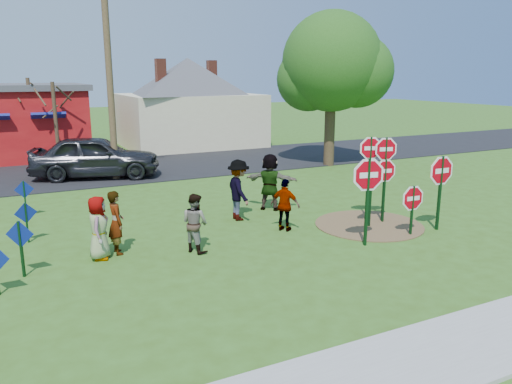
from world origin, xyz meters
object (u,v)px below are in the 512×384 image
stop_sign_d (385,175)px  utility_pole (109,68)px  stop_sign_a (368,183)px  person_a (98,228)px  suv (96,156)px  stop_sign_b (370,157)px  leafy_tree (334,67)px  person_b (116,223)px  stop_sign_c (385,160)px

stop_sign_d → utility_pole: bearing=128.9°
stop_sign_a → person_a: 6.83m
suv → utility_pole: bearing=-118.7°
stop_sign_d → person_a: (-8.24, 0.69, -0.68)m
stop_sign_b → leafy_tree: (4.57, 8.52, 2.75)m
person_a → person_b: person_b is taller
stop_sign_d → suv: (-6.65, 10.81, -0.51)m
suv → stop_sign_c: bearing=-130.8°
stop_sign_b → leafy_tree: size_ratio=0.37×
person_b → leafy_tree: 15.01m
stop_sign_c → stop_sign_a: bearing=-125.8°
person_a → utility_pole: bearing=5.1°
stop_sign_c → leafy_tree: 10.12m
person_a → leafy_tree: size_ratio=0.21×
stop_sign_a → person_b: (-5.97, 2.31, -0.89)m
stop_sign_a → suv: 13.19m
stop_sign_b → utility_pole: size_ratio=0.31×
utility_pole → leafy_tree: size_ratio=1.20×
stop_sign_c → suv: size_ratio=0.51×
stop_sign_b → leafy_tree: leafy_tree is taller
stop_sign_d → utility_pole: utility_pole is taller
stop_sign_c → stop_sign_d: bearing=-109.8°
person_b → utility_pole: size_ratio=0.18×
stop_sign_d → leafy_tree: leafy_tree is taller
stop_sign_a → stop_sign_d: stop_sign_a is taller
stop_sign_a → stop_sign_c: bearing=51.2°
stop_sign_d → suv: 12.71m
stop_sign_a → stop_sign_b: stop_sign_b is taller
person_a → person_b: bearing=-48.8°
stop_sign_c → leafy_tree: leafy_tree is taller
stop_sign_c → person_b: 7.98m
stop_sign_d → person_b: stop_sign_d is taller
stop_sign_a → stop_sign_c: size_ratio=0.92×
person_a → utility_pole: 10.44m
stop_sign_a → leafy_tree: (6.10, 10.32, 3.04)m
stop_sign_d → person_b: 7.85m
stop_sign_a → stop_sign_d: bearing=50.1°
stop_sign_b → leafy_tree: 10.05m
person_a → stop_sign_d: bearing=-76.2°
stop_sign_b → suv: bearing=140.9°
person_b → stop_sign_d: bearing=-99.7°
stop_sign_a → stop_sign_b: 2.39m
stop_sign_c → person_b: (-7.87, 0.74, -1.10)m
person_a → person_b: 0.50m
stop_sign_a → stop_sign_b: size_ratio=0.91×
person_b → leafy_tree: bearing=-59.6°
stop_sign_c → suv: (-6.75, 10.67, -0.96)m
stop_sign_b → stop_sign_d: (0.28, -0.38, -0.52)m
stop_sign_a → leafy_tree: 12.37m
stop_sign_c → suv: 12.67m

